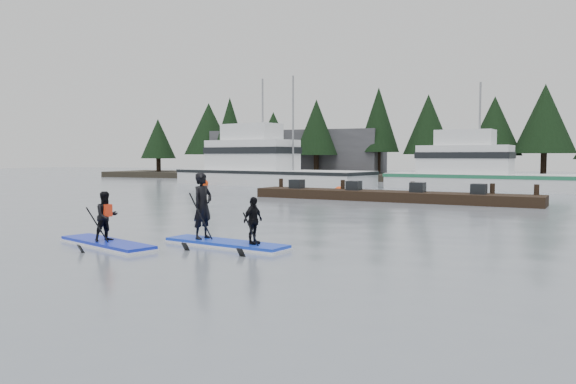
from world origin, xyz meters
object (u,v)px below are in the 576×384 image
at_px(floating_dock, 389,196).
at_px(fishing_boat_large, 266,176).
at_px(fishing_boat_medium, 483,181).
at_px(paddleboard_solo, 106,229).
at_px(paddleboard_duo, 221,222).

bearing_deg(floating_dock, fishing_boat_large, 143.15).
height_order(fishing_boat_medium, paddleboard_solo, fishing_boat_medium).
xyz_separation_m(floating_dock, paddleboard_solo, (-3.94, -17.36, 0.20)).
xyz_separation_m(fishing_boat_medium, paddleboard_duo, (-5.24, -28.52, 0.04)).
relative_size(fishing_boat_medium, floating_dock, 0.95).
bearing_deg(paddleboard_duo, paddleboard_solo, -145.42).
xyz_separation_m(fishing_boat_large, paddleboard_duo, (11.29, -28.33, -0.08)).
bearing_deg(fishing_boat_medium, paddleboard_duo, -92.01).
bearing_deg(fishing_boat_medium, paddleboard_solo, -96.72).
bearing_deg(fishing_boat_large, floating_dock, -30.05).
bearing_deg(fishing_boat_large, fishing_boat_medium, 14.85).
distance_m(fishing_boat_large, fishing_boat_medium, 16.53).
distance_m(fishing_boat_large, floating_dock, 17.38).
xyz_separation_m(paddleboard_solo, paddleboard_duo, (2.78, 1.15, 0.18)).
height_order(fishing_boat_large, paddleboard_solo, fishing_boat_large).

